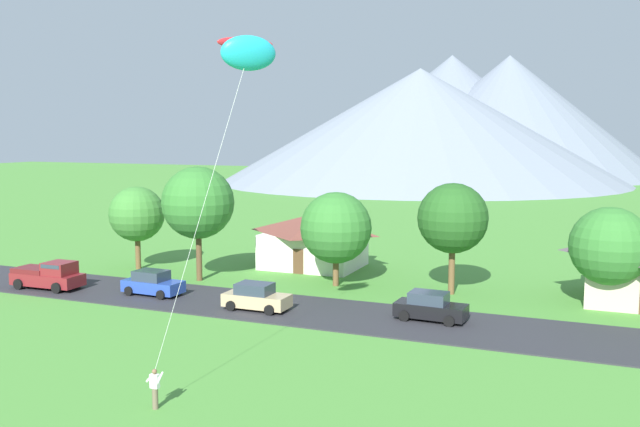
# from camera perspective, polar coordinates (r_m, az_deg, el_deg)

# --- Properties ---
(road_strip) EXTENTS (160.00, 7.12, 0.08)m
(road_strip) POSITION_cam_1_polar(r_m,az_deg,el_deg) (42.00, 3.19, -8.61)
(road_strip) COLOR #2D2D33
(road_strip) RESTS_ON ground
(mountain_far_east_ridge) EXTENTS (82.63, 82.63, 32.68)m
(mountain_far_east_ridge) POSITION_cam_1_polar(r_m,az_deg,el_deg) (193.76, 10.95, 8.11)
(mountain_far_east_ridge) COLOR slate
(mountain_far_east_ridge) RESTS_ON ground
(mountain_central_ridge) EXTENTS (76.89, 76.89, 31.54)m
(mountain_central_ridge) POSITION_cam_1_polar(r_m,az_deg,el_deg) (187.13, 15.51, 7.87)
(mountain_central_ridge) COLOR slate
(mountain_central_ridge) RESTS_ON ground
(mountain_far_west_ridge) EXTENTS (92.44, 92.44, 26.11)m
(mountain_far_west_ridge) POSITION_cam_1_polar(r_m,az_deg,el_deg) (160.03, 8.36, 7.31)
(mountain_far_west_ridge) COLOR gray
(mountain_far_west_ridge) RESTS_ON ground
(house_left_center) EXTENTS (8.32, 6.62, 4.48)m
(house_left_center) POSITION_cam_1_polar(r_m,az_deg,el_deg) (56.85, -0.56, -2.21)
(house_left_center) COLOR silver
(house_left_center) RESTS_ON ground
(tree_near_left) EXTENTS (5.47, 5.47, 8.71)m
(tree_near_left) POSITION_cam_1_polar(r_m,az_deg,el_deg) (51.95, -10.21, 0.89)
(tree_near_left) COLOR brown
(tree_near_left) RESTS_ON ground
(tree_left_of_center) EXTENTS (4.95, 4.95, 6.60)m
(tree_left_of_center) POSITION_cam_1_polar(r_m,az_deg,el_deg) (46.44, 23.13, -2.53)
(tree_left_of_center) COLOR #4C3823
(tree_left_of_center) RESTS_ON ground
(tree_center) EXTENTS (4.52, 4.52, 6.86)m
(tree_center) POSITION_cam_1_polar(r_m,az_deg,el_deg) (57.73, -15.12, -0.05)
(tree_center) COLOR brown
(tree_center) RESTS_ON ground
(tree_near_right) EXTENTS (5.24, 5.24, 6.94)m
(tree_near_right) POSITION_cam_1_polar(r_m,az_deg,el_deg) (49.57, 1.34, -1.21)
(tree_near_right) COLOR brown
(tree_near_right) RESTS_ON ground
(tree_far_right) EXTENTS (4.87, 4.87, 7.79)m
(tree_far_right) POSITION_cam_1_polar(r_m,az_deg,el_deg) (47.69, 11.08, -0.41)
(tree_far_right) COLOR brown
(tree_far_right) RESTS_ON ground
(parked_car_blue_west_end) EXTENTS (4.26, 2.20, 1.68)m
(parked_car_blue_west_end) POSITION_cam_1_polar(r_m,az_deg,el_deg) (48.48, -13.87, -5.71)
(parked_car_blue_west_end) COLOR #2847A8
(parked_car_blue_west_end) RESTS_ON road_strip
(parked_car_black_mid_west) EXTENTS (4.28, 2.24, 1.68)m
(parked_car_black_mid_west) POSITION_cam_1_polar(r_m,az_deg,el_deg) (41.36, 9.23, -7.74)
(parked_car_black_mid_west) COLOR black
(parked_car_black_mid_west) RESTS_ON road_strip
(parked_car_tan_mid_east) EXTENTS (4.20, 2.09, 1.68)m
(parked_car_tan_mid_east) POSITION_cam_1_polar(r_m,az_deg,el_deg) (43.38, -5.37, -7.00)
(parked_car_tan_mid_east) COLOR tan
(parked_car_tan_mid_east) RESTS_ON road_strip
(pickup_truck_maroon_east_side) EXTENTS (5.26, 2.44, 1.99)m
(pickup_truck_maroon_east_side) POSITION_cam_1_polar(r_m,az_deg,el_deg) (52.59, -21.78, -4.82)
(pickup_truck_maroon_east_side) COLOR maroon
(pickup_truck_maroon_east_side) RESTS_ON road_strip
(kite_flyer_with_kite) EXTENTS (3.65, 5.92, 15.38)m
(kite_flyer_with_kite) POSITION_cam_1_polar(r_m,az_deg,el_deg) (29.99, -6.30, 12.45)
(kite_flyer_with_kite) COLOR #70604C
(kite_flyer_with_kite) RESTS_ON ground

